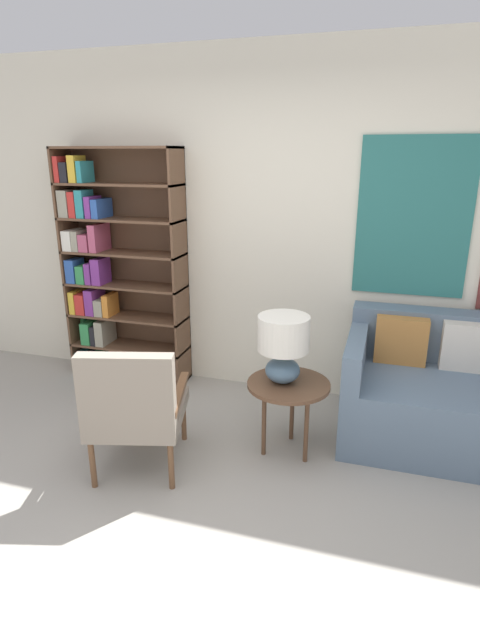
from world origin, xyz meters
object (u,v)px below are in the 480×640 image
side_table (288,390)px  table_lamp (283,343)px  bookshelf (109,270)px  couch (465,397)px  armchair (134,404)px

side_table → table_lamp: table_lamp is taller
bookshelf → couch: 2.96m
bookshelf → side_table: size_ratio=3.65×
couch → side_table: bearing=-156.6°
bookshelf → couch: (2.88, -0.30, -0.63)m
couch → table_lamp: (-1.18, -0.49, 0.45)m
bookshelf → couch: bearing=-6.0°
armchair → couch: bearing=26.5°
bookshelf → couch: bookshelf is taller
bookshelf → side_table: bookshelf is taller
couch → side_table: couch is taller
bookshelf → side_table: 1.98m
bookshelf → armchair: (0.90, -1.29, -0.49)m
table_lamp → armchair: bearing=-147.9°
couch → side_table: (-1.14, -0.49, 0.12)m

